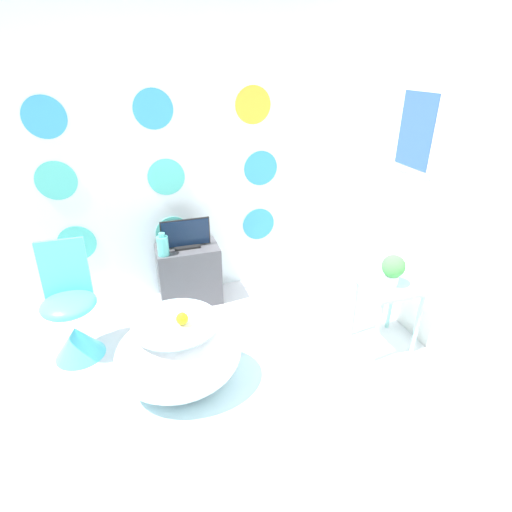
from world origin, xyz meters
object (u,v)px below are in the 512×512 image
object	(u,v)px
bathtub	(179,355)
vase	(163,245)
potted_plant_left	(393,268)
chair	(74,323)
tv	(186,235)

from	to	relation	value
bathtub	vase	bearing A→B (deg)	88.07
potted_plant_left	bathtub	bearing A→B (deg)	179.69
bathtub	vase	size ratio (longest dim) A/B	4.13
vase	potted_plant_left	distance (m)	1.81
bathtub	vase	xyz separation A→B (m)	(0.03, 0.97, 0.35)
bathtub	chair	size ratio (longest dim) A/B	0.93
chair	potted_plant_left	bearing A→B (deg)	-14.60
chair	tv	xyz separation A→B (m)	(0.93, 0.50, 0.37)
vase	tv	bearing A→B (deg)	25.23
tv	vase	bearing A→B (deg)	-154.77
potted_plant_left	tv	bearing A→B (deg)	140.64
potted_plant_left	vase	bearing A→B (deg)	147.17
bathtub	vase	distance (m)	1.04
chair	potted_plant_left	xyz separation A→B (m)	(2.24, -0.58, 0.38)
bathtub	potted_plant_left	xyz separation A→B (m)	(1.56, -0.01, 0.39)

